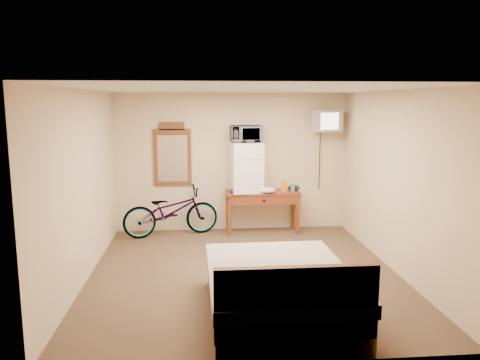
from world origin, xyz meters
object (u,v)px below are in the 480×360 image
Objects in this scene: desk at (263,198)px; bed at (279,291)px; blue_cup at (293,188)px; crt_television at (327,121)px; wall_mirror at (172,155)px; microwave at (246,134)px; bicycle at (171,211)px; mini_fridge at (246,167)px.

desk is 3.40m from bed.
blue_cup is 1.33m from crt_television.
bed is (-1.42, -3.40, -1.71)m from crt_television.
desk is 1.79m from crt_television.
bed is at bearing -70.07° from wall_mirror.
bicycle is at bearing 178.27° from microwave.
crt_television is at bearing 3.94° from blue_cup.
mini_fridge is 1.44× the size of crt_television.
blue_cup is at bearing -2.08° from desk.
crt_television reaches higher than bed.
bicycle is (-1.34, -0.08, -1.34)m from microwave.
bicycle is at bearing -95.89° from wall_mirror.
wall_mirror is at bearing 170.37° from desk.
crt_television is (1.14, 0.02, 1.38)m from desk.
blue_cup is 0.08× the size of bicycle.
desk is 1.49× the size of mini_fridge.
blue_cup is at bearing -176.06° from crt_television.
microwave is 3.72m from bed.
mini_fridge is 0.43× the size of bed.
bed is (1.36, -3.32, -0.15)m from bicycle.
microwave is at bearing 176.45° from blue_cup.
blue_cup is 0.21× the size of crt_television.
mini_fridge is at bearing -129.08° from microwave.
microwave is at bearing 90.32° from bed.
microwave is 1.38m from wall_mirror.
wall_mirror is (-1.60, 0.27, 0.77)m from desk.
desk is at bearing -6.18° from mini_fridge.
crt_television is (0.60, 0.04, 1.19)m from blue_cup.
crt_television reaches higher than blue_cup.
bicycle is (-2.77, -0.07, -1.57)m from crt_television.
bicycle is (-1.34, -0.08, -0.75)m from mini_fridge.
mini_fridge reaches higher than desk.
wall_mirror is 0.68× the size of bicycle.
wall_mirror is 4.03m from bed.
microwave reaches higher than desk.
crt_television reaches higher than wall_mirror.
wall_mirror reaches higher than mini_fridge.
wall_mirror is 1.01m from bicycle.
wall_mirror reaches higher than desk.
blue_cup is at bearing -103.11° from bicycle.
bicycle is (-1.63, -0.05, -0.19)m from desk.
crt_television reaches higher than desk.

